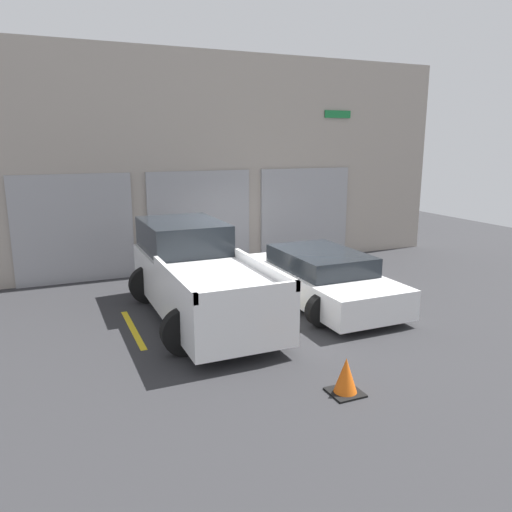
{
  "coord_description": "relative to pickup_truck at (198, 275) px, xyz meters",
  "views": [
    {
      "loc": [
        -4.28,
        -10.34,
        3.57
      ],
      "look_at": [
        0.0,
        -0.5,
        1.1
      ],
      "focal_mm": 35.0,
      "sensor_mm": 36.0,
      "label": 1
    }
  ],
  "objects": [
    {
      "name": "parking_stripe_far_left",
      "position": [
        -1.42,
        -0.27,
        -0.86
      ],
      "size": [
        0.12,
        2.2,
        0.01
      ],
      "primitive_type": "cube",
      "color": "gold",
      "rests_on": "ground"
    },
    {
      "name": "traffic_cone",
      "position": [
        0.96,
        -4.07,
        -0.61
      ],
      "size": [
        0.47,
        0.47,
        0.55
      ],
      "color": "black",
      "rests_on": "ground"
    },
    {
      "name": "sedan_white",
      "position": [
        2.83,
        -0.25,
        -0.3
      ],
      "size": [
        2.27,
        4.32,
        1.17
      ],
      "color": "white",
      "rests_on": "ground"
    },
    {
      "name": "pickup_truck",
      "position": [
        0.0,
        0.0,
        0.0
      ],
      "size": [
        2.42,
        5.0,
        1.85
      ],
      "color": "white",
      "rests_on": "ground"
    },
    {
      "name": "parking_stripe_centre",
      "position": [
        4.25,
        -0.27,
        -0.86
      ],
      "size": [
        0.12,
        2.2,
        0.01
      ],
      "primitive_type": "cube",
      "color": "gold",
      "rests_on": "ground"
    },
    {
      "name": "parking_stripe_left",
      "position": [
        1.42,
        -0.27,
        -0.86
      ],
      "size": [
        0.12,
        2.2,
        0.01
      ],
      "primitive_type": "cube",
      "color": "gold",
      "rests_on": "ground"
    },
    {
      "name": "ground_plane",
      "position": [
        1.42,
        0.73,
        -0.87
      ],
      "size": [
        28.0,
        28.0,
        0.0
      ],
      "primitive_type": "plane",
      "color": "#2D2D30"
    },
    {
      "name": "shophouse_building",
      "position": [
        1.41,
        4.02,
        2.06
      ],
      "size": [
        15.26,
        0.68,
        5.95
      ],
      "color": "#9E9389",
      "rests_on": "ground"
    }
  ]
}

